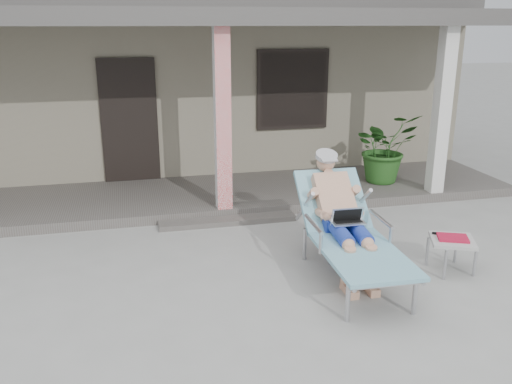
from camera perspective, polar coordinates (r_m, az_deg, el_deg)
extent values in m
plane|color=#9E9E99|center=(6.27, 0.12, -9.12)|extent=(60.00, 60.00, 0.00)
cube|color=gray|center=(12.10, -7.15, 11.09)|extent=(10.00, 5.00, 3.00)
cube|color=#474442|center=(12.04, -7.46, 18.92)|extent=(10.40, 5.40, 0.30)
cube|color=black|center=(9.57, -13.18, 7.31)|extent=(0.95, 0.06, 2.10)
cube|color=black|center=(9.93, 3.87, 10.70)|extent=(1.20, 0.06, 1.30)
cube|color=black|center=(9.93, 3.88, 10.70)|extent=(1.32, 0.05, 1.42)
cube|color=#605B56|center=(8.98, -4.31, -0.32)|extent=(10.00, 2.00, 0.15)
cube|color=red|center=(7.84, -3.54, 7.47)|extent=(0.22, 0.22, 2.61)
cube|color=silver|center=(9.10, 18.95, 7.96)|extent=(0.22, 0.22, 2.61)
cube|color=#474442|center=(8.56, -4.76, 17.87)|extent=(10.00, 2.30, 0.24)
cube|color=#605B56|center=(7.92, -2.98, -3.04)|extent=(2.00, 0.30, 0.07)
cylinder|color=#B7B7BC|center=(5.43, 9.63, -11.40)|extent=(0.05, 0.05, 0.41)
cylinder|color=#B7B7BC|center=(5.70, 16.36, -10.42)|extent=(0.05, 0.05, 0.41)
cylinder|color=#B7B7BC|center=(6.69, 5.14, -5.48)|extent=(0.05, 0.05, 0.41)
cylinder|color=#B7B7BC|center=(6.92, 10.76, -4.96)|extent=(0.05, 0.05, 0.41)
cube|color=#B7B7BC|center=(5.90, 11.13, -6.66)|extent=(0.74, 1.39, 0.03)
cube|color=#85B0CE|center=(5.89, 11.14, -6.42)|extent=(0.85, 1.43, 0.04)
cube|color=#B7B7BC|center=(6.67, 8.05, -1.21)|extent=(0.72, 0.67, 0.55)
cube|color=#85B0CE|center=(6.65, 8.06, -0.90)|extent=(0.83, 0.75, 0.62)
cylinder|color=#ABABAE|center=(6.81, 7.35, 3.88)|extent=(0.28, 0.28, 0.14)
cube|color=silver|center=(6.23, 9.57, -3.06)|extent=(0.38, 0.27, 0.26)
cube|color=#B1B1AC|center=(6.71, 19.98, -4.82)|extent=(0.63, 0.63, 0.04)
cylinder|color=#B7B7BC|center=(6.54, 19.27, -7.25)|extent=(0.03, 0.03, 0.37)
cylinder|color=#B7B7BC|center=(6.75, 22.06, -6.80)|extent=(0.03, 0.03, 0.37)
cylinder|color=#B7B7BC|center=(6.84, 17.58, -5.99)|extent=(0.03, 0.03, 0.37)
cylinder|color=#B7B7BC|center=(7.03, 20.29, -5.61)|extent=(0.03, 0.03, 0.37)
cube|color=#B41332|center=(6.70, 20.01, -4.55)|extent=(0.41, 0.36, 0.03)
cube|color=black|center=(6.80, 19.44, -4.21)|extent=(0.32, 0.15, 0.03)
imported|color=#26591E|center=(9.59, 13.37, 4.56)|extent=(1.20, 1.08, 1.20)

